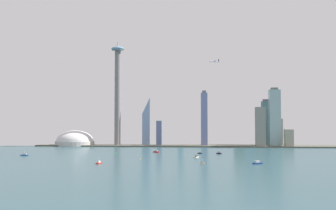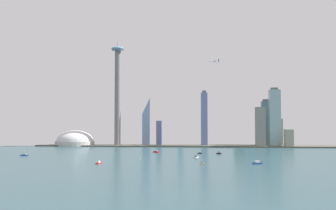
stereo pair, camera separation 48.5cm
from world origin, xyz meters
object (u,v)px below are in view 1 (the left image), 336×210
(skyscraper_6, at_px, (250,117))
(channel_buoy_0, at_px, (140,159))
(boat_6, at_px, (24,155))
(skyscraper_8, at_px, (239,129))
(skyscraper_9, at_px, (275,118))
(skyscraper_2, at_px, (159,133))
(stadium_dome, at_px, (75,141))
(skyscraper_4, at_px, (260,127))
(boat_2, at_px, (257,163))
(skyscraper_5, at_px, (147,119))
(boat_7, at_px, (202,163))
(boat_0, at_px, (156,152))
(skyscraper_3, at_px, (204,119))
(airplane, at_px, (214,61))
(boat_4, at_px, (200,153))
(skyscraper_1, at_px, (279,132))
(observation_tower, at_px, (118,81))
(boat_1, at_px, (196,157))
(skyscraper_11, at_px, (265,123))
(boat_3, at_px, (219,153))
(channel_buoy_1, at_px, (116,153))
(skyscraper_10, at_px, (73,134))
(skyscraper_7, at_px, (181,125))
(boat_5, at_px, (99,163))
(skyscraper_0, at_px, (289,138))

(skyscraper_6, relative_size, channel_buoy_0, 96.93)
(channel_buoy_0, bearing_deg, boat_6, 168.38)
(boat_6, bearing_deg, skyscraper_8, 37.87)
(skyscraper_9, bearing_deg, skyscraper_2, 179.84)
(stadium_dome, xyz_separation_m, skyscraper_4, (459.81, -18.72, 37.08))
(stadium_dome, height_order, boat_2, stadium_dome)
(skyscraper_5, relative_size, boat_6, 10.61)
(skyscraper_5, height_order, boat_7, skyscraper_5)
(skyscraper_4, height_order, boat_0, skyscraper_4)
(skyscraper_3, bearing_deg, airplane, -44.68)
(skyscraper_6, bearing_deg, boat_4, -111.82)
(skyscraper_1, relative_size, skyscraper_9, 0.56)
(skyscraper_1, distance_m, skyscraper_9, 54.70)
(observation_tower, relative_size, boat_1, 23.38)
(skyscraper_11, xyz_separation_m, boat_3, (-126.27, -276.43, -54.92))
(skyscraper_4, xyz_separation_m, boat_4, (-141.29, -217.74, -46.25))
(skyscraper_6, xyz_separation_m, channel_buoy_1, (-284.97, -325.89, -73.00))
(skyscraper_3, bearing_deg, skyscraper_10, 173.87)
(skyscraper_11, relative_size, airplane, 4.74)
(skyscraper_10, bearing_deg, skyscraper_4, -6.40)
(skyscraper_6, height_order, airplane, airplane)
(skyscraper_4, relative_size, boat_1, 5.95)
(skyscraper_1, distance_m, channel_buoy_0, 485.18)
(skyscraper_9, bearing_deg, skyscraper_11, 111.06)
(skyscraper_2, height_order, boat_6, skyscraper_2)
(skyscraper_3, height_order, boat_6, skyscraper_3)
(boat_2, bearing_deg, airplane, -105.18)
(skyscraper_1, height_order, skyscraper_6, skyscraper_6)
(skyscraper_4, height_order, skyscraper_7, skyscraper_7)
(skyscraper_11, distance_m, boat_1, 397.08)
(observation_tower, height_order, skyscraper_5, observation_tower)
(skyscraper_1, distance_m, skyscraper_2, 301.32)
(boat_5, bearing_deg, skyscraper_11, -12.51)
(boat_6, bearing_deg, skyscraper_9, 28.72)
(boat_5, bearing_deg, airplane, -2.98)
(skyscraper_11, bearing_deg, boat_1, -115.07)
(skyscraper_5, height_order, skyscraper_6, skyscraper_6)
(boat_0, relative_size, boat_6, 0.93)
(observation_tower, height_order, stadium_dome, observation_tower)
(boat_6, relative_size, boat_7, 1.76)
(skyscraper_11, relative_size, channel_buoy_0, 76.41)
(channel_buoy_1, bearing_deg, skyscraper_6, 48.83)
(boat_5, bearing_deg, skyscraper_0, -20.01)
(skyscraper_11, relative_size, boat_5, 10.74)
(skyscraper_11, height_order, boat_2, skyscraper_11)
(stadium_dome, xyz_separation_m, skyscraper_6, (446.84, 84.08, 63.77))
(observation_tower, bearing_deg, boat_6, -107.12)
(skyscraper_5, height_order, boat_3, skyscraper_5)
(skyscraper_7, relative_size, boat_0, 8.23)
(skyscraper_6, relative_size, skyscraper_7, 1.39)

